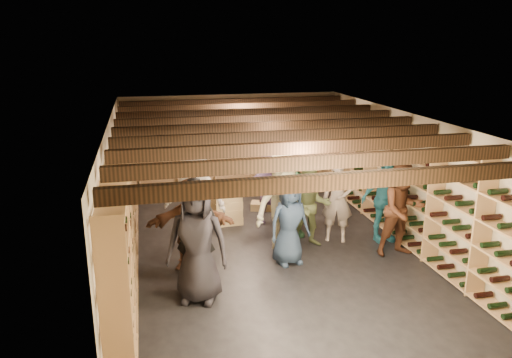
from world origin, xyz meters
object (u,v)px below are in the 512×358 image
at_px(person_3, 283,203).
at_px(person_8, 403,210).
at_px(person_2, 311,206).
at_px(person_5, 191,224).
at_px(crate_loose, 262,206).
at_px(person_11, 271,185).
at_px(person_4, 385,198).
at_px(person_9, 195,192).
at_px(person_10, 294,198).
at_px(person_1, 196,231).
at_px(person_6, 289,222).
at_px(crate_stack_right, 223,209).
at_px(person_7, 338,200).
at_px(crate_stack_left, 230,208).
at_px(person_0, 197,242).

height_order(person_3, person_8, person_3).
distance_m(person_2, person_5, 2.28).
relative_size(crate_loose, person_11, 0.32).
bearing_deg(person_5, person_3, 18.07).
relative_size(person_4, person_5, 1.08).
distance_m(person_8, person_9, 3.82).
xyz_separation_m(person_2, person_4, (1.45, -0.06, 0.06)).
bearing_deg(person_4, person_10, 152.35).
relative_size(person_1, person_2, 1.09).
bearing_deg(person_3, crate_loose, 66.63).
height_order(person_3, person_6, person_3).
height_order(crate_stack_right, person_6, person_6).
bearing_deg(person_7, person_10, 176.07).
bearing_deg(person_4, person_3, 172.78).
relative_size(crate_stack_left, person_5, 0.44).
relative_size(person_0, person_2, 1.18).
distance_m(person_0, person_3, 2.25).
bearing_deg(person_4, person_8, -97.52).
relative_size(crate_stack_right, person_6, 0.46).
xyz_separation_m(person_0, person_9, (0.21, 2.35, 0.01)).
xyz_separation_m(person_3, person_7, (1.13, 0.21, -0.10)).
xyz_separation_m(person_0, person_1, (0.04, 0.58, -0.07)).
height_order(person_3, person_4, person_3).
xyz_separation_m(person_1, person_6, (1.62, 0.33, -0.11)).
bearing_deg(person_1, person_0, -76.84).
xyz_separation_m(crate_stack_right, person_8, (2.84, -2.20, 0.51)).
xyz_separation_m(person_0, person_2, (2.26, 1.54, -0.14)).
bearing_deg(person_0, person_4, 40.00).
height_order(crate_stack_right, crate_loose, crate_stack_right).
bearing_deg(person_7, crate_loose, 139.40).
xyz_separation_m(person_6, person_11, (0.21, 2.08, 0.04)).
bearing_deg(person_7, person_1, -134.98).
bearing_deg(person_8, crate_stack_left, 138.11).
height_order(crate_stack_left, person_6, person_6).
xyz_separation_m(person_4, person_8, (0.00, -0.68, 0.01)).
bearing_deg(crate_loose, person_9, -140.50).
bearing_deg(person_1, person_9, 101.99).
bearing_deg(crate_stack_left, person_11, 0.00).
relative_size(person_0, person_3, 1.02).
relative_size(person_2, person_11, 1.00).
distance_m(crate_loose, person_6, 2.88).
xyz_separation_m(crate_stack_right, person_6, (0.80, -2.08, 0.41)).
height_order(person_2, person_5, person_2).
bearing_deg(person_1, crate_loose, 77.30).
relative_size(person_1, person_5, 1.10).
height_order(person_0, person_3, person_0).
height_order(person_7, person_9, person_9).
bearing_deg(crate_stack_right, crate_stack_left, 0.00).
relative_size(person_1, person_7, 1.05).
xyz_separation_m(person_1, person_9, (0.17, 1.77, 0.09)).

